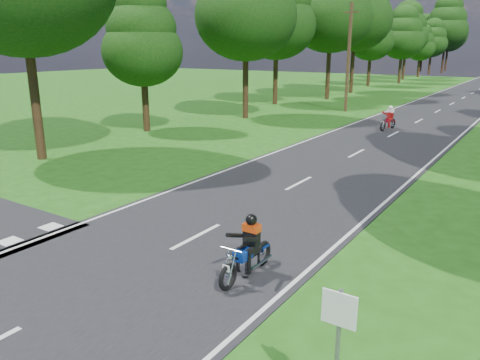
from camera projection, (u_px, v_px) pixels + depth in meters
The scene contains 7 objects.
ground at pixel (142, 265), 10.71m from camera, with size 160.00×160.00×0.00m, color #1F5012.
main_road at pixel (473, 93), 50.81m from camera, with size 7.00×140.00×0.02m, color black.
road_markings at pixel (469, 94), 49.38m from camera, with size 7.40×140.00×0.01m.
telegraph_pole at pixel (348, 57), 35.24m from camera, with size 1.20×0.26×8.00m.
road_sign at pixel (338, 338), 5.81m from camera, with size 0.45×0.07×2.00m.
rider_near_blue at pixel (246, 247), 9.97m from camera, with size 0.56×1.67×1.39m, color navy, non-canonical shape.
rider_far_red at pixel (388, 118), 27.99m from camera, with size 0.57×1.72×1.44m, color #A90D1C, non-canonical shape.
Camera 1 is at (7.27, -6.90, 4.82)m, focal length 35.00 mm.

